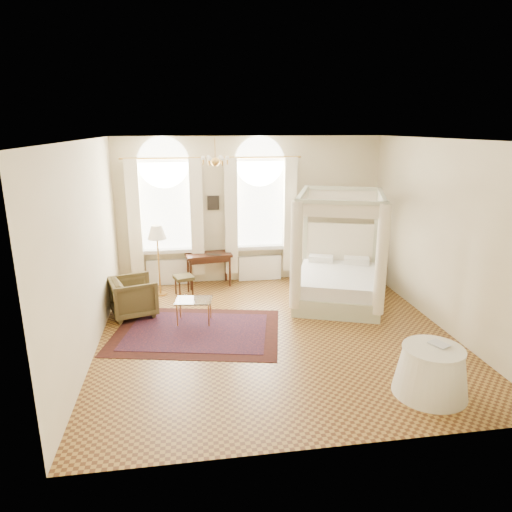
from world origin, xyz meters
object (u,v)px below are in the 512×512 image
Objects in this scene: armchair at (134,297)px; coffee_table at (194,302)px; canopy_bed at (337,278)px; floor_lamp at (157,236)px; writing_desk at (209,258)px; nightstand at (370,269)px; stool at (184,279)px; side_table at (431,371)px.

armchair is 1.14× the size of coffee_table.
floor_lamp is (-3.62, 0.99, 0.78)m from canopy_bed.
canopy_bed is at bearing -29.03° from writing_desk.
nightstand is 4.41m from coffee_table.
stool is 1.34m from armchair.
nightstand is 5.34m from armchair.
coffee_table is (-4.09, -1.65, 0.08)m from nightstand.
armchair is at bearing -135.14° from stool.
nightstand is 0.43× the size of floor_lamp.
side_table is (4.23, -3.36, -0.04)m from armchair.
stool is 1.49m from coffee_table.
nightstand is 1.36× the size of stool.
canopy_bed reaches higher than writing_desk.
floor_lamp reaches higher than side_table.
nightstand is 4.59m from side_table.
writing_desk is (-2.55, 1.41, 0.13)m from canopy_bed.
writing_desk reaches higher than stool.
canopy_bed is at bearing 92.75° from side_table.
canopy_bed reaches higher than coffee_table.
side_table is (3.79, -4.43, -0.96)m from floor_lamp.
writing_desk is at bearing 174.36° from nightstand.
nightstand is 0.90× the size of coffee_table.
floor_lamp reaches higher than writing_desk.
coffee_table is at bearing -100.74° from writing_desk.
writing_desk is (-3.70, 0.37, 0.32)m from nightstand.
armchair is at bearing -135.47° from writing_desk.
coffee_table is 4.20m from side_table.
nightstand is at bearing 22.02° from coffee_table.
writing_desk reaches higher than nightstand.
nightstand is (1.16, 1.05, -0.19)m from canopy_bed.
canopy_bed is 2.53× the size of side_table.
canopy_bed is 3.88× the size of nightstand.
floor_lamp is at bearing -179.31° from nightstand.
writing_desk reaches higher than side_table.
side_table reaches higher than coffee_table.
writing_desk reaches higher than coffee_table.
coffee_table is (-2.93, -0.60, -0.11)m from canopy_bed.
nightstand reaches higher than stool.
nightstand is 4.27m from stool.
canopy_bed is 1.57m from nightstand.
canopy_bed reaches higher than nightstand.
floor_lamp is at bearing 130.55° from side_table.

